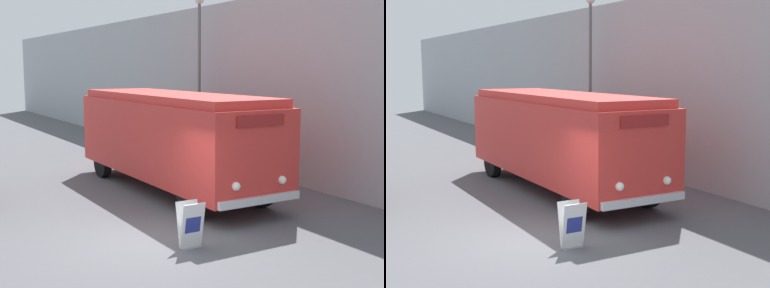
{
  "view_description": "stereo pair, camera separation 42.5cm",
  "coord_description": "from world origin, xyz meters",
  "views": [
    {
      "loc": [
        -5.25,
        -10.53,
        3.93
      ],
      "look_at": [
        2.28,
        2.09,
        1.84
      ],
      "focal_mm": 50.0,
      "sensor_mm": 36.0,
      "label": 1
    },
    {
      "loc": [
        -4.89,
        -10.74,
        3.93
      ],
      "look_at": [
        2.28,
        2.09,
        1.84
      ],
      "focal_mm": 50.0,
      "sensor_mm": 36.0,
      "label": 2
    }
  ],
  "objects": [
    {
      "name": "building_wall_right",
      "position": [
        6.99,
        10.0,
        3.24
      ],
      "size": [
        0.3,
        60.0,
        6.48
      ],
      "color": "#9EA3A8",
      "rests_on": "ground_plane"
    },
    {
      "name": "streetlamp",
      "position": [
        6.04,
        7.83,
        4.36
      ],
      "size": [
        0.36,
        0.36,
        6.78
      ],
      "color": "#595E60",
      "rests_on": "ground_plane"
    },
    {
      "name": "vintage_bus",
      "position": [
        2.88,
        4.34,
        1.8
      ],
      "size": [
        2.63,
        9.19,
        3.14
      ],
      "color": "black",
      "rests_on": "ground_plane"
    },
    {
      "name": "sign_board",
      "position": [
        0.55,
        -0.75,
        0.5
      ],
      "size": [
        0.55,
        0.38,
        1.03
      ],
      "color": "gray",
      "rests_on": "ground_plane"
    },
    {
      "name": "ground_plane",
      "position": [
        0.0,
        0.0,
        0.0
      ],
      "size": [
        80.0,
        80.0,
        0.0
      ],
      "primitive_type": "plane",
      "color": "#56565B"
    }
  ]
}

